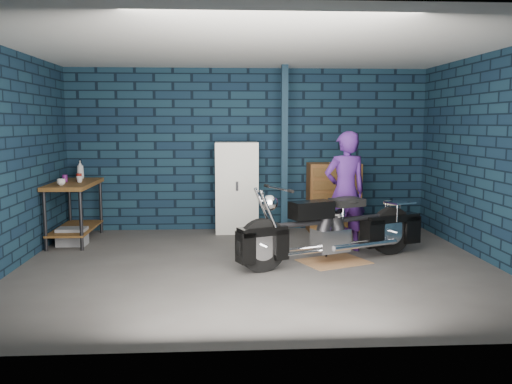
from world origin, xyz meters
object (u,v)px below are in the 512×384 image
motorcycle (335,223)px  shop_stool (392,219)px  person (345,192)px  locker (237,187)px  storage_bin (72,237)px  tool_chest (334,197)px  workbench (75,212)px

motorcycle → shop_stool: size_ratio=4.25×
person → locker: 2.05m
storage_bin → locker: 2.67m
storage_bin → locker: locker is taller
motorcycle → storage_bin: 3.88m
person → tool_chest: bearing=-106.2°
locker → workbench: bearing=-167.1°
shop_stool → workbench: bearing=-178.6°
shop_stool → tool_chest: bearing=152.5°
locker → tool_chest: 1.63m
motorcycle → shop_stool: bearing=28.3°
person → storage_bin: person is taller
person → motorcycle: bearing=55.4°
tool_chest → workbench: bearing=-172.1°
person → shop_stool: bearing=-146.9°
person → shop_stool: size_ratio=3.06×
locker → shop_stool: (2.48, -0.45, -0.47)m
storage_bin → tool_chest: 4.18m
workbench → storage_bin: bearing=-85.8°
locker → motorcycle: bearing=-59.1°
storage_bin → shop_stool: size_ratio=0.76×
tool_chest → locker: bearing=180.0°
locker → shop_stool: bearing=-10.3°
workbench → locker: locker is taller
storage_bin → locker: bearing=18.8°
locker → shop_stool: 2.56m
workbench → person: bearing=-12.0°
workbench → person: 4.07m
person → shop_stool: (0.99, 0.96, -0.57)m
workbench → person: (3.96, -0.84, 0.39)m
storage_bin → motorcycle: bearing=-18.0°
workbench → motorcycle: size_ratio=0.60×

